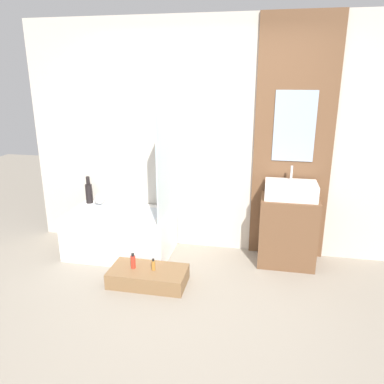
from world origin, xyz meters
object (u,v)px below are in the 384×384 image
(vase_tall_dark, at_px, (89,192))
(bottle_soap_secondary, at_px, (153,265))
(vase_round_light, at_px, (100,199))
(bottle_soap_primary, at_px, (133,261))
(bathtub, at_px, (121,233))
(sink, at_px, (291,190))
(wooden_step_bench, at_px, (148,276))

(vase_tall_dark, bearing_deg, bottle_soap_secondary, -38.81)
(vase_round_light, relative_size, bottle_soap_primary, 0.84)
(bathtub, height_order, bottle_soap_primary, bathtub)
(sink, bearing_deg, wooden_step_bench, -152.14)
(sink, height_order, vase_round_light, sink)
(vase_tall_dark, distance_m, vase_round_light, 0.16)
(sink, bearing_deg, bathtub, -176.23)
(vase_round_light, bearing_deg, bathtub, -34.39)
(sink, distance_m, vase_round_light, 2.24)
(sink, bearing_deg, bottle_soap_primary, -154.58)
(bathtub, bearing_deg, bottle_soap_secondary, -46.03)
(bathtub, relative_size, wooden_step_bench, 1.53)
(wooden_step_bench, distance_m, bottle_soap_primary, 0.21)
(bottle_soap_primary, bearing_deg, bottle_soap_secondary, 0.00)
(bottle_soap_primary, distance_m, bottle_soap_secondary, 0.21)
(bottle_soap_primary, relative_size, bottle_soap_secondary, 1.31)
(sink, bearing_deg, vase_tall_dark, 176.61)
(bottle_soap_primary, bearing_deg, vase_round_light, 130.54)
(vase_tall_dark, xyz_separation_m, bottle_soap_primary, (0.85, -0.86, -0.40))
(vase_tall_dark, distance_m, bottle_soap_secondary, 1.43)
(wooden_step_bench, xyz_separation_m, bottle_soap_primary, (-0.15, 0.00, 0.15))
(bottle_soap_secondary, bearing_deg, bottle_soap_primary, 180.00)
(vase_tall_dark, bearing_deg, sink, -3.39)
(bathtub, relative_size, sink, 2.20)
(bottle_soap_primary, xyz_separation_m, bottle_soap_secondary, (0.21, 0.00, -0.02))
(wooden_step_bench, distance_m, vase_tall_dark, 1.43)
(sink, bearing_deg, vase_round_light, 177.04)
(bathtub, distance_m, vase_round_light, 0.52)
(sink, xyz_separation_m, vase_round_light, (-2.22, 0.11, -0.28))
(vase_tall_dark, height_order, vase_round_light, vase_tall_dark)
(bathtub, bearing_deg, sink, 3.77)
(wooden_step_bench, relative_size, sink, 1.43)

